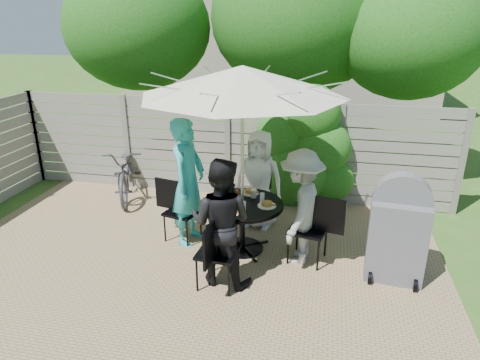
% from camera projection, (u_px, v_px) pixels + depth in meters
% --- Properties ---
extents(backyard_envelope, '(60.00, 60.00, 5.00)m').
position_uv_depth(backyard_envelope, '(282.00, 36.00, 13.91)').
color(backyard_envelope, '#2E551A').
rests_on(backyard_envelope, ground).
extents(patio_table, '(1.28, 1.28, 0.75)m').
position_uv_depth(patio_table, '(242.00, 217.00, 6.10)').
color(patio_table, black).
rests_on(patio_table, ground).
extents(umbrella, '(3.03, 3.03, 2.64)m').
position_uv_depth(umbrella, '(243.00, 81.00, 5.41)').
color(umbrella, silver).
rests_on(umbrella, ground).
extents(chair_back, '(0.52, 0.68, 0.90)m').
position_uv_depth(chair_back, '(261.00, 207.00, 7.05)').
color(chair_back, black).
rests_on(chair_back, ground).
extents(person_back, '(0.83, 0.60, 1.59)m').
position_uv_depth(person_back, '(259.00, 180.00, 6.74)').
color(person_back, white).
rests_on(person_back, ground).
extents(chair_left, '(0.72, 0.55, 0.95)m').
position_uv_depth(chair_left, '(182.00, 222.00, 6.48)').
color(chair_left, black).
rests_on(chair_left, ground).
extents(person_left, '(0.54, 0.75, 1.91)m').
position_uv_depth(person_left, '(188.00, 183.00, 6.20)').
color(person_left, '#29ADB5').
rests_on(person_left, ground).
extents(chair_front, '(0.51, 0.73, 0.99)m').
position_uv_depth(chair_front, '(218.00, 266.00, 5.33)').
color(chair_front, black).
rests_on(chair_front, ground).
extents(person_front, '(0.88, 0.73, 1.67)m').
position_uv_depth(person_front, '(221.00, 223.00, 5.26)').
color(person_front, black).
rests_on(person_front, ground).
extents(chair_right, '(0.76, 0.58, 1.00)m').
position_uv_depth(chair_right, '(309.00, 242.00, 5.89)').
color(chair_right, black).
rests_on(chair_right, ground).
extents(person_right, '(0.72, 1.11, 1.61)m').
position_uv_depth(person_right, '(301.00, 207.00, 5.75)').
color(person_right, '#9A9B97').
rests_on(person_right, ground).
extents(plate_back, '(0.26, 0.26, 0.06)m').
position_uv_depth(plate_back, '(250.00, 192.00, 6.33)').
color(plate_back, white).
rests_on(plate_back, patio_table).
extents(plate_left, '(0.26, 0.26, 0.06)m').
position_uv_depth(plate_left, '(218.00, 198.00, 6.12)').
color(plate_left, white).
rests_on(plate_left, patio_table).
extents(plate_front, '(0.26, 0.26, 0.06)m').
position_uv_depth(plate_front, '(234.00, 212.00, 5.70)').
color(plate_front, white).
rests_on(plate_front, patio_table).
extents(plate_right, '(0.26, 0.26, 0.06)m').
position_uv_depth(plate_right, '(267.00, 205.00, 5.91)').
color(plate_right, white).
rests_on(plate_right, patio_table).
extents(glass_back, '(0.07, 0.07, 0.14)m').
position_uv_depth(glass_back, '(241.00, 191.00, 6.26)').
color(glass_back, silver).
rests_on(glass_back, patio_table).
extents(glass_left, '(0.07, 0.07, 0.14)m').
position_uv_depth(glass_left, '(222.00, 199.00, 5.98)').
color(glass_left, silver).
rests_on(glass_left, patio_table).
extents(glass_front, '(0.07, 0.07, 0.14)m').
position_uv_depth(glass_front, '(243.00, 206.00, 5.74)').
color(glass_front, silver).
rests_on(glass_front, patio_table).
extents(glass_right, '(0.07, 0.07, 0.14)m').
position_uv_depth(glass_right, '(262.00, 198.00, 6.01)').
color(glass_right, silver).
rests_on(glass_right, patio_table).
extents(syrup_jug, '(0.09, 0.09, 0.16)m').
position_uv_depth(syrup_jug, '(239.00, 196.00, 6.06)').
color(syrup_jug, '#59280C').
rests_on(syrup_jug, patio_table).
extents(coffee_cup, '(0.08, 0.08, 0.12)m').
position_uv_depth(coffee_cup, '(254.00, 194.00, 6.17)').
color(coffee_cup, '#C6B293').
rests_on(coffee_cup, patio_table).
extents(bicycle, '(1.27, 2.01, 1.00)m').
position_uv_depth(bicycle, '(127.00, 171.00, 8.02)').
color(bicycle, '#333338').
rests_on(bicycle, ground).
extents(bbq_grill, '(0.75, 0.61, 1.44)m').
position_uv_depth(bbq_grill, '(397.00, 232.00, 5.42)').
color(bbq_grill, '#5A5A5F').
rests_on(bbq_grill, ground).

